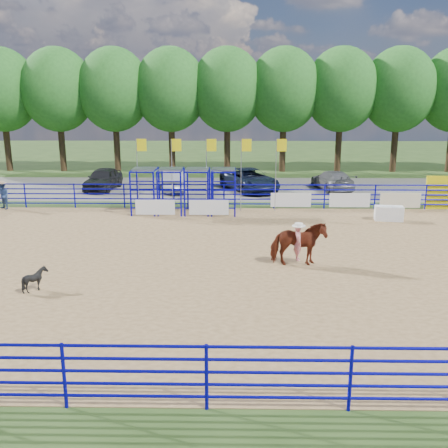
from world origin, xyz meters
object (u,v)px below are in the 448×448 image
Objects in this scene: spectator_cowboy at (3,195)px; car_a at (103,179)px; horse_and_rider at (298,242)px; announcer_table at (389,213)px; car_c at (249,180)px; car_d at (332,180)px; calf at (35,279)px; car_b at (176,180)px.

spectator_cowboy is 8.02m from car_a.
spectator_cowboy is at bearing 148.23° from horse_and_rider.
car_c reaches higher than announcer_table.
car_d is at bearing 4.84° from car_a.
horse_and_rider is 17.65m from car_d.
calf is 19.89m from car_a.
car_d is at bearing 97.55° from announcer_table.
car_b is at bearing 33.94° from spectator_cowboy.
car_a is at bearing -9.39° from car_d.
horse_and_rider reaches higher than car_a.
horse_and_rider is at bearing 109.47° from car_b.
announcer_table is at bearing 52.42° from horse_and_rider.
spectator_cowboy is 11.49m from car_b.
car_c is 6.03m from car_d.
car_c is (14.81, 6.55, -0.06)m from spectator_cowboy.
calf reaches higher than announcer_table.
calf is at bearing -135.97° from car_c.
spectator_cowboy is 0.35× the size of car_d.
calf is 14.63m from spectator_cowboy.
car_b is at bearing 112.06° from horse_and_rider.
horse_and_rider reaches higher than calf.
horse_and_rider is at bearing -109.03° from car_c.
car_b is 5.28m from car_c.
car_c reaches higher than car_d.
announcer_table is 0.88× the size of spectator_cowboy.
horse_and_rider is 0.53× the size of car_b.
spectator_cowboy is 0.37× the size of car_b.
calf is at bearing -61.84° from spectator_cowboy.
calf is 24.28m from car_d.
horse_and_rider reaches higher than car_d.
car_d is at bearing -179.65° from car_b.
car_c is (-7.26, 8.96, 0.39)m from announcer_table.
horse_and_rider is (-5.87, -7.62, 0.56)m from announcer_table.
car_a is 0.81× the size of car_c.
spectator_cowboy is 0.29× the size of car_c.
calf is 0.18× the size of car_b.
announcer_table is 22.20m from spectator_cowboy.
announcer_table is 0.61× the size of horse_and_rider.
spectator_cowboy reaches higher than car_d.
car_a is (-17.84, 9.23, 0.39)m from announcer_table.
horse_and_rider is 17.75m from car_b.
calf is at bearing 44.99° from car_d.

